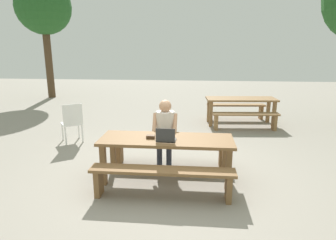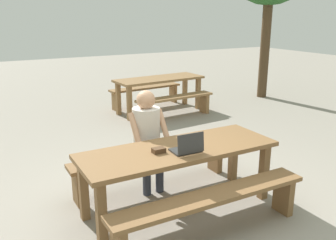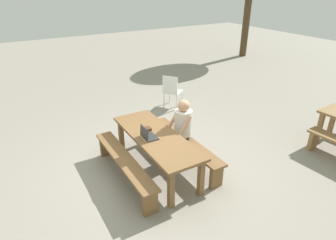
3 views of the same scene
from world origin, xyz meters
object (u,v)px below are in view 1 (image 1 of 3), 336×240
person_seated (165,127)px  picnic_table_mid (241,102)px  small_pouch (151,137)px  laptop (166,138)px  picnic_table_front (166,144)px  plastic_chair (72,122)px  tree_right (44,8)px

person_seated → picnic_table_mid: person_seated is taller
small_pouch → picnic_table_mid: small_pouch is taller
laptop → picnic_table_front: bearing=-85.6°
picnic_table_front → picnic_table_mid: bearing=65.3°
plastic_chair → tree_right: bearing=-94.5°
small_pouch → plastic_chair: 2.80m
person_seated → picnic_table_front: bearing=-82.0°
plastic_chair → tree_right: 7.70m
picnic_table_front → tree_right: bearing=127.0°
small_pouch → plastic_chair: (-2.12, 1.81, -0.26)m
laptop → tree_right: bearing=-51.7°
picnic_table_mid → tree_right: (-7.67, 3.96, 3.11)m
plastic_chair → picnic_table_front: bearing=108.5°
picnic_table_front → plastic_chair: bearing=143.2°
picnic_table_front → small_pouch: size_ratio=16.40×
laptop → small_pouch: laptop is taller
plastic_chair → picnic_table_mid: bearing=171.8°
tree_right → plastic_chair: bearing=-59.8°
picnic_table_front → person_seated: 0.63m
person_seated → tree_right: tree_right is taller
tree_right → picnic_table_mid: bearing=-27.3°
plastic_chair → person_seated: bearing=118.2°
tree_right → small_pouch: bearing=-54.3°
small_pouch → picnic_table_mid: 4.39m
small_pouch → picnic_table_front: bearing=5.5°
picnic_table_mid → tree_right: tree_right is taller
picnic_table_front → picnic_table_mid: picnic_table_mid is taller
laptop → tree_right: 10.36m
laptop → plastic_chair: (-2.39, 1.95, -0.29)m
small_pouch → plastic_chair: bearing=139.6°
picnic_table_mid → plastic_chair: bearing=-157.8°
laptop → small_pouch: size_ratio=2.34×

